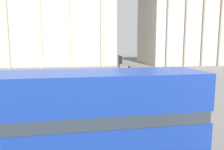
{
  "coord_description": "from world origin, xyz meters",
  "views": [
    {
      "loc": [
        -0.33,
        -1.99,
        4.97
      ],
      "look_at": [
        2.77,
        15.74,
        2.45
      ],
      "focal_mm": 35.0,
      "sensor_mm": 36.0,
      "label": 1
    }
  ],
  "objects_px": {
    "plaza_building_left": "(42,12)",
    "pedestrian_olive": "(94,101)",
    "traffic_light_near": "(130,88)",
    "traffic_light_mid": "(120,71)",
    "double_decker_bus": "(64,118)",
    "plaza_building_right": "(195,24)",
    "car_maroon": "(84,76)",
    "pedestrian_black": "(25,87)"
  },
  "relations": [
    {
      "from": "plaza_building_left",
      "to": "pedestrian_olive",
      "type": "relative_size",
      "value": 20.91
    },
    {
      "from": "plaza_building_right",
      "to": "traffic_light_near",
      "type": "height_order",
      "value": "plaza_building_right"
    },
    {
      "from": "plaza_building_left",
      "to": "plaza_building_right",
      "type": "relative_size",
      "value": 1.25
    },
    {
      "from": "car_maroon",
      "to": "traffic_light_near",
      "type": "bearing_deg",
      "value": 156.52
    },
    {
      "from": "traffic_light_mid",
      "to": "plaza_building_left",
      "type": "bearing_deg",
      "value": 107.29
    },
    {
      "from": "traffic_light_mid",
      "to": "car_maroon",
      "type": "xyz_separation_m",
      "value": [
        -2.75,
        10.63,
        -1.92
      ]
    },
    {
      "from": "double_decker_bus",
      "to": "plaza_building_left",
      "type": "bearing_deg",
      "value": 97.32
    },
    {
      "from": "car_maroon",
      "to": "pedestrian_black",
      "type": "relative_size",
      "value": 2.47
    },
    {
      "from": "traffic_light_mid",
      "to": "pedestrian_olive",
      "type": "distance_m",
      "value": 5.12
    },
    {
      "from": "double_decker_bus",
      "to": "traffic_light_near",
      "type": "xyz_separation_m",
      "value": [
        3.63,
        4.07,
        0.23
      ]
    },
    {
      "from": "plaza_building_left",
      "to": "traffic_light_near",
      "type": "height_order",
      "value": "plaza_building_left"
    },
    {
      "from": "traffic_light_mid",
      "to": "double_decker_bus",
      "type": "bearing_deg",
      "value": -111.99
    },
    {
      "from": "pedestrian_olive",
      "to": "car_maroon",
      "type": "bearing_deg",
      "value": -155.13
    },
    {
      "from": "traffic_light_near",
      "to": "pedestrian_black",
      "type": "distance_m",
      "value": 12.36
    },
    {
      "from": "car_maroon",
      "to": "pedestrian_olive",
      "type": "xyz_separation_m",
      "value": [
        0.03,
        -14.62,
        0.24
      ]
    },
    {
      "from": "double_decker_bus",
      "to": "plaza_building_right",
      "type": "height_order",
      "value": "plaza_building_right"
    },
    {
      "from": "pedestrian_olive",
      "to": "plaza_building_right",
      "type": "bearing_deg",
      "value": 166.61
    },
    {
      "from": "traffic_light_near",
      "to": "traffic_light_mid",
      "type": "xyz_separation_m",
      "value": [
        0.89,
        7.12,
        0.17
      ]
    },
    {
      "from": "plaza_building_left",
      "to": "pedestrian_olive",
      "type": "height_order",
      "value": "plaza_building_left"
    },
    {
      "from": "double_decker_bus",
      "to": "traffic_light_near",
      "type": "relative_size",
      "value": 2.84
    },
    {
      "from": "plaza_building_left",
      "to": "car_maroon",
      "type": "distance_m",
      "value": 29.1
    },
    {
      "from": "traffic_light_mid",
      "to": "car_maroon",
      "type": "height_order",
      "value": "traffic_light_mid"
    },
    {
      "from": "pedestrian_black",
      "to": "pedestrian_olive",
      "type": "bearing_deg",
      "value": -143.11
    },
    {
      "from": "traffic_light_near",
      "to": "traffic_light_mid",
      "type": "distance_m",
      "value": 7.18
    },
    {
      "from": "double_decker_bus",
      "to": "pedestrian_olive",
      "type": "height_order",
      "value": "double_decker_bus"
    },
    {
      "from": "plaza_building_left",
      "to": "traffic_light_mid",
      "type": "relative_size",
      "value": 8.54
    },
    {
      "from": "plaza_building_left",
      "to": "plaza_building_right",
      "type": "bearing_deg",
      "value": -2.39
    },
    {
      "from": "pedestrian_olive",
      "to": "pedestrian_black",
      "type": "relative_size",
      "value": 0.97
    },
    {
      "from": "pedestrian_black",
      "to": "plaza_building_left",
      "type": "bearing_deg",
      "value": -2.46
    },
    {
      "from": "plaza_building_left",
      "to": "plaza_building_right",
      "type": "distance_m",
      "value": 38.54
    },
    {
      "from": "traffic_light_near",
      "to": "pedestrian_black",
      "type": "xyz_separation_m",
      "value": [
        -7.83,
        9.45,
        -1.48
      ]
    },
    {
      "from": "car_maroon",
      "to": "pedestrian_black",
      "type": "bearing_deg",
      "value": 114.8
    },
    {
      "from": "plaza_building_left",
      "to": "traffic_light_near",
      "type": "bearing_deg",
      "value": -76.57
    },
    {
      "from": "double_decker_bus",
      "to": "pedestrian_black",
      "type": "distance_m",
      "value": 14.21
    },
    {
      "from": "plaza_building_right",
      "to": "pedestrian_black",
      "type": "bearing_deg",
      "value": -138.48
    },
    {
      "from": "plaza_building_left",
      "to": "pedestrian_black",
      "type": "height_order",
      "value": "plaza_building_left"
    },
    {
      "from": "double_decker_bus",
      "to": "pedestrian_black",
      "type": "height_order",
      "value": "double_decker_bus"
    },
    {
      "from": "traffic_light_near",
      "to": "traffic_light_mid",
      "type": "bearing_deg",
      "value": 82.86
    },
    {
      "from": "plaza_building_left",
      "to": "pedestrian_olive",
      "type": "bearing_deg",
      "value": -78.06
    },
    {
      "from": "plaza_building_right",
      "to": "car_maroon",
      "type": "bearing_deg",
      "value": -141.86
    },
    {
      "from": "plaza_building_left",
      "to": "traffic_light_mid",
      "type": "xyz_separation_m",
      "value": [
        11.15,
        -35.82,
        -9.98
      ]
    },
    {
      "from": "traffic_light_near",
      "to": "plaza_building_right",
      "type": "bearing_deg",
      "value": 55.72
    }
  ]
}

